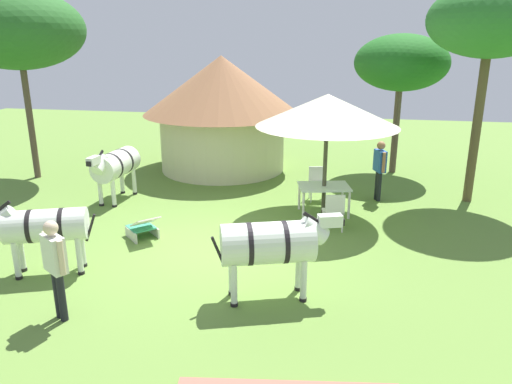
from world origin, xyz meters
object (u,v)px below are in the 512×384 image
Objects in this scene: zebra_by_umbrella at (43,227)px; acacia_tree_far_lawn at (491,21)px; patio_chair_west_end at (317,181)px; zebra_toward_hut at (115,165)px; shade_umbrella at (327,110)px; patio_chair_near_hut at (334,210)px; acacia_tree_behind_hut at (18,30)px; standing_watcher at (55,261)px; acacia_tree_left_background at (401,63)px; guest_beside_umbrella at (380,165)px; striped_lounge_chair at (143,227)px; thatched_hut at (222,107)px; patio_dining_table at (324,189)px; zebra_nearest_camera at (271,244)px.

acacia_tree_far_lawn is at bearing -76.39° from zebra_by_umbrella.
zebra_toward_hut is (-5.32, -1.05, 0.46)m from patio_chair_west_end.
shade_umbrella is 6.68m from zebra_by_umbrella.
acacia_tree_far_lawn is (3.51, 2.88, 4.09)m from patio_chair_near_hut.
acacia_tree_behind_hut is 1.00× the size of acacia_tree_far_lawn.
standing_watcher is 0.38× the size of acacia_tree_left_background.
guest_beside_umbrella is 6.41m from striped_lounge_chair.
thatched_hut is at bearing 122.49° from standing_watcher.
guest_beside_umbrella is 8.42m from zebra_by_umbrella.
guest_beside_umbrella is at bearing -170.48° from acacia_tree_far_lawn.
acacia_tree_left_background is at bearing -145.66° from zebra_toward_hut.
zebra_toward_hut reaches higher than patio_dining_table.
acacia_tree_left_background is (2.71, 8.80, 2.47)m from zebra_nearest_camera.
standing_watcher is at bearing -124.34° from patio_dining_table.
acacia_tree_left_background is at bearing 123.38° from acacia_tree_far_lawn.
zebra_by_umbrella is (-4.26, 0.17, -0.07)m from zebra_nearest_camera.
zebra_by_umbrella is (-4.70, -5.31, 0.41)m from patio_chair_west_end.
shade_umbrella is at bearing 152.93° from zebra_nearest_camera.
zebra_nearest_camera is (-0.68, -4.35, -1.60)m from shade_umbrella.
patio_dining_table is 0.65× the size of zebra_nearest_camera.
patio_chair_west_end is 5.78m from acacia_tree_far_lawn.
striped_lounge_chair is at bearing -92.75° from thatched_hut.
zebra_toward_hut reaches higher than zebra_by_umbrella.
guest_beside_umbrella is (1.39, 1.36, -1.62)m from shade_umbrella.
striped_lounge_chair is at bearing 124.46° from standing_watcher.
guest_beside_umbrella is 4.38m from acacia_tree_far_lawn.
acacia_tree_behind_hut reaches higher than zebra_nearest_camera.
striped_lounge_chair is at bearing 130.56° from zebra_toward_hut.
thatched_hut is at bearing 20.67° from acacia_tree_behind_hut.
patio_chair_near_hut is 0.42× the size of zebra_nearest_camera.
thatched_hut is 5.66× the size of patio_chair_near_hut.
standing_watcher reaches higher than zebra_by_umbrella.
striped_lounge_chair is 0.22× the size of acacia_tree_left_background.
acacia_tree_far_lawn is at bearing -16.00° from thatched_hut.
shade_umbrella reaches higher than patio_chair_near_hut.
patio_chair_west_end is 0.44× the size of zebra_by_umbrella.
striped_lounge_chair is at bearing -149.34° from shade_umbrella.
patio_dining_table is 0.86× the size of guest_beside_umbrella.
standing_watcher is at bearing -135.13° from striped_lounge_chair.
zebra_nearest_camera reaches higher than zebra_toward_hut.
standing_watcher is 11.19m from acacia_tree_far_lawn.
zebra_by_umbrella is 4.31m from zebra_toward_hut.
patio_chair_near_hut is 10.54m from acacia_tree_behind_hut.
patio_dining_table is at bearing 89.84° from standing_watcher.
shade_umbrella reaches higher than patio_chair_west_end.
acacia_tree_far_lawn is at bearing -56.62° from acacia_tree_left_background.
zebra_toward_hut is at bearing -150.49° from zebra_nearest_camera.
striped_lounge_chair is (-0.02, 3.32, -0.74)m from standing_watcher.
standing_watcher reaches higher than patio_chair_west_end.
shade_umbrella is 9.42m from acacia_tree_behind_hut.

